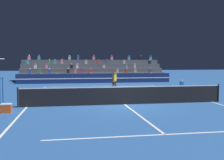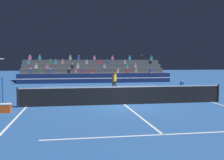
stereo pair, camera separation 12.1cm
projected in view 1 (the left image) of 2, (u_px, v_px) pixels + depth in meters
ground_plane at (125, 104)px, 15.29m from camera, size 120.00×120.00×0.00m
court_lines at (125, 104)px, 15.28m from camera, size 11.10×23.90×0.01m
tennis_net at (125, 95)px, 15.25m from camera, size 12.00×0.10×1.10m
sponsor_banner_wall at (96, 78)px, 30.63m from camera, size 18.00×0.26×1.10m
bleacher_stand at (93, 73)px, 34.33m from camera, size 18.20×4.75×3.38m
ball_kid_courtside at (181, 86)px, 23.74m from camera, size 0.30×0.36×0.84m
tennis_player at (114, 82)px, 19.85m from camera, size 0.84×1.02×2.38m
tennis_ball at (129, 95)px, 19.31m from camera, size 0.07×0.07×0.07m
equipment_cooler at (6, 108)px, 12.78m from camera, size 0.50×0.38×0.45m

